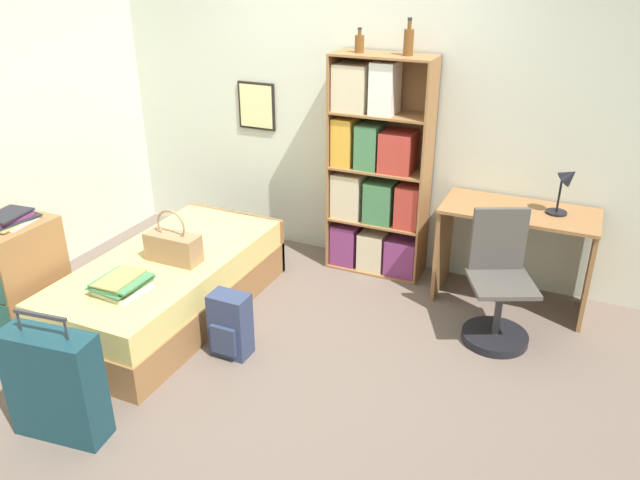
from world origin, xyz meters
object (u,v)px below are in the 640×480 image
(handbag, at_px, (173,246))
(desk_chair, at_px, (497,300))
(book_stack_on_bed, at_px, (122,284))
(dresser, at_px, (15,280))
(magazine_pile_on_dresser, at_px, (7,218))
(bottle_brown, at_px, (409,41))
(bookcase, at_px, (375,177))
(backpack, at_px, (230,325))
(bottle_green, at_px, (359,43))
(desk_lamp, at_px, (567,183))
(desk, at_px, (516,240))
(bed, at_px, (171,285))
(suitcase, at_px, (55,385))

(handbag, bearing_deg, desk_chair, 17.78)
(book_stack_on_bed, height_order, dresser, dresser)
(magazine_pile_on_dresser, relative_size, bottle_brown, 1.42)
(bookcase, relative_size, backpack, 3.97)
(bottle_green, xyz_separation_m, desk_lamp, (1.61, -0.05, -0.86))
(magazine_pile_on_dresser, distance_m, bookcase, 2.72)
(desk_lamp, xyz_separation_m, desk_chair, (-0.30, -0.58, -0.71))
(dresser, xyz_separation_m, bottle_green, (1.77, 1.96, 1.45))
(dresser, height_order, desk, dresser)
(backpack, bearing_deg, magazine_pile_on_dresser, -166.86)
(backpack, bearing_deg, book_stack_on_bed, -158.44)
(bottle_brown, xyz_separation_m, backpack, (-0.65, -1.59, -1.68))
(book_stack_on_bed, bearing_deg, bottle_brown, 54.97)
(bookcase, height_order, backpack, bookcase)
(bookcase, bearing_deg, desk_lamp, -2.51)
(book_stack_on_bed, relative_size, bookcase, 0.21)
(book_stack_on_bed, bearing_deg, desk_chair, 28.25)
(magazine_pile_on_dresser, bearing_deg, dresser, -112.97)
(bottle_brown, bearing_deg, handbag, -132.77)
(magazine_pile_on_dresser, height_order, desk_chair, desk_chair)
(desk_lamp, bearing_deg, bed, -154.17)
(dresser, xyz_separation_m, desk, (3.10, 1.88, 0.11))
(bed, height_order, magazine_pile_on_dresser, magazine_pile_on_dresser)
(bookcase, distance_m, backpack, 1.76)
(bed, bearing_deg, bottle_brown, 44.43)
(suitcase, relative_size, desk, 0.71)
(bottle_brown, bearing_deg, bed, -135.57)
(handbag, bearing_deg, dresser, -144.97)
(desk_chair, bearing_deg, suitcase, -135.68)
(handbag, xyz_separation_m, bottle_brown, (1.25, 1.35, 1.32))
(dresser, bearing_deg, desk, 31.24)
(bed, distance_m, desk_chair, 2.37)
(handbag, distance_m, book_stack_on_bed, 0.51)
(bed, bearing_deg, magazine_pile_on_dresser, -141.56)
(book_stack_on_bed, height_order, bottle_green, bottle_green)
(magazine_pile_on_dresser, height_order, desk_lamp, desk_lamp)
(book_stack_on_bed, xyz_separation_m, desk_lamp, (2.53, 1.78, 0.49))
(handbag, bearing_deg, backpack, -22.06)
(magazine_pile_on_dresser, relative_size, desk_chair, 0.41)
(handbag, height_order, desk_lamp, desk_lamp)
(suitcase, height_order, desk_lamp, desk_lamp)
(dresser, distance_m, desk, 3.63)
(dresser, relative_size, magazine_pile_on_dresser, 2.25)
(bottle_green, bearing_deg, book_stack_on_bed, -116.63)
(desk_lamp, bearing_deg, suitcase, -132.24)
(handbag, relative_size, book_stack_on_bed, 1.08)
(bottle_brown, relative_size, backpack, 0.59)
(dresser, relative_size, bottle_green, 4.65)
(bottle_green, bearing_deg, desk, -3.62)
(bookcase, bearing_deg, bottle_green, -175.27)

